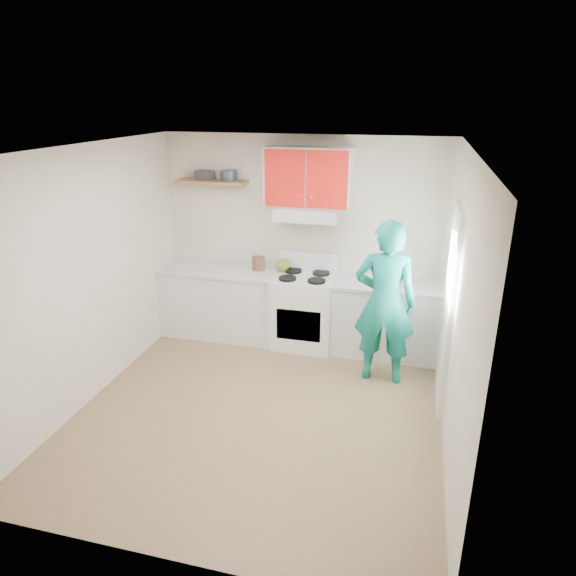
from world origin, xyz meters
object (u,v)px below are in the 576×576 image
(kettle, at_px, (283,265))
(person, at_px, (385,303))
(crock, at_px, (258,264))
(tin, at_px, (229,175))
(stove, at_px, (304,311))

(kettle, bearing_deg, person, -15.01)
(crock, bearing_deg, person, -24.05)
(tin, xyz_separation_m, person, (2.05, -0.82, -1.18))
(person, bearing_deg, crock, -23.70)
(stove, bearing_deg, kettle, 156.69)
(stove, bearing_deg, person, -31.17)
(crock, relative_size, person, 0.10)
(tin, distance_m, person, 2.50)
(stove, relative_size, tin, 4.49)
(stove, height_order, crock, crock)
(stove, xyz_separation_m, crock, (-0.64, 0.12, 0.54))
(tin, bearing_deg, stove, -10.63)
(kettle, height_order, crock, crock)
(tin, height_order, person, tin)
(tin, relative_size, crock, 1.06)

